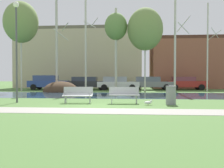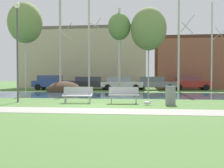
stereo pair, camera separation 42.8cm
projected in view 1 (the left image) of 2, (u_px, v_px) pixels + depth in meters
The scene contains 23 objects.
ground_plane at pixel (114, 93), 22.95m from camera, with size 120.00×120.00×0.00m, color #476B33.
paved_path_strip at pixel (91, 111), 10.94m from camera, with size 60.00×1.86×0.01m, color gray.
river_band at pixel (112, 95), 20.55m from camera, with size 80.00×6.92×0.01m, color #284256.
soil_mound at pixel (61, 92), 25.54m from camera, with size 3.40×3.52×2.01m, color #423021.
bench_left at pixel (78, 94), 14.29m from camera, with size 1.64×0.69×0.87m.
bench_right at pixel (124, 95), 14.07m from camera, with size 1.64×0.69×0.87m.
trash_bin at pixel (171, 95), 13.48m from camera, with size 0.54×0.54×0.95m.
seagull at pixel (148, 102), 13.21m from camera, with size 0.44×0.16×0.26m.
streetlamp at pixel (16, 36), 14.44m from camera, with size 0.32×0.32×5.52m.
birch_far_left at pixel (21, 22), 26.25m from camera, with size 3.41×3.41×8.91m.
birch_left at pixel (57, 44), 25.73m from camera, with size 1.35×2.45×9.07m.
birch_center_left at pixel (86, 42), 25.52m from camera, with size 1.32×2.23×9.38m.
birch_center at pixel (116, 27), 26.44m from camera, with size 2.27×2.27×8.30m.
birch_center_right at pixel (145, 29), 26.06m from camera, with size 3.50×3.50×8.23m.
birch_right at pixel (175, 42), 25.13m from camera, with size 1.53×2.69×9.27m.
birch_far_right at pixel (208, 47), 25.54m from camera, with size 1.31×2.19×8.55m.
parked_van_nearest_blue at pixel (48, 82), 29.16m from camera, with size 4.35×2.16×1.59m.
parked_sedan_second_dark at pixel (87, 83), 29.12m from camera, with size 4.76×2.07×1.43m.
parked_hatch_third_white at pixel (118, 83), 28.61m from camera, with size 4.52×2.10×1.45m.
parked_wagon_fourth_grey at pixel (150, 83), 28.95m from camera, with size 4.68×2.16×1.44m.
parked_suv_fifth_red at pixel (186, 83), 28.88m from camera, with size 4.24×2.05×1.44m.
building_beige_block at pixel (82, 59), 36.53m from camera, with size 16.30×7.78×7.81m.
building_brick_low at pixel (214, 64), 35.22m from camera, with size 16.51×9.36×6.35m.
Camera 1 is at (1.83, -12.84, 1.41)m, focal length 42.38 mm.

